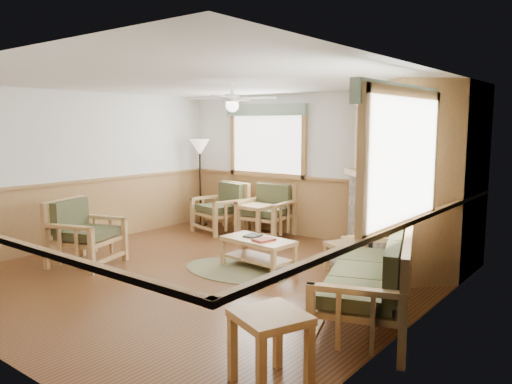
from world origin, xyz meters
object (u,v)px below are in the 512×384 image
Objects in this scene: armchair_back_left at (220,208)px; end_table_chairs at (256,221)px; end_table_sofa at (270,350)px; armchair_left at (86,233)px; sofa at (368,276)px; armchair_back_right at (266,211)px; footstool at (346,257)px; floor_lamp_left at (200,182)px; floor_lamp_right at (398,235)px; coffee_table at (258,253)px.

armchair_back_left is 0.90m from end_table_chairs.
armchair_left is at bearing 165.23° from end_table_sofa.
sofa is 1.79m from end_table_sofa.
footstool is (2.31, -1.14, -0.28)m from armchair_back_right.
floor_lamp_left is 5.42m from floor_lamp_right.
footstool is 1.37m from floor_lamp_right.
sofa reaches higher than end_table_sofa.
footstool is (-1.03, 1.47, -0.28)m from sofa.
coffee_table is at bearing 129.61° from end_table_sofa.
coffee_table is at bearing -62.58° from armchair_back_right.
coffee_table is at bearing -151.46° from footstool.
armchair_back_left reaches higher than end_table_sofa.
end_table_sofa is (3.35, -4.38, -0.18)m from armchair_back_right.
floor_lamp_right is (1.03, -0.67, 0.60)m from footstool.
end_table_chairs is (-3.44, 2.41, -0.19)m from sofa.
floor_lamp_right reaches higher than sofa.
armchair_left is at bearing -77.70° from armchair_back_left.
sofa reaches higher than coffee_table.
floor_lamp_left is at bearing 164.17° from footstool.
armchair_back_right is at bearing -147.72° from sofa.
coffee_table is at bearing -31.20° from floor_lamp_left.
sofa reaches higher than armchair_back_left.
floor_lamp_right reaches higher than coffee_table.
footstool is at bearing 33.32° from coffee_table.
end_table_sofa is (2.17, -2.62, 0.09)m from coffee_table.
armchair_left is 3.38m from floor_lamp_left.
armchair_back_left is 2.65m from coffee_table.
armchair_left is 3.91m from footstool.
armchair_left is 2.63m from coffee_table.
floor_lamp_left reaches higher than floor_lamp_right.
armchair_back_right is 2.13m from coffee_table.
armchair_left is 2.02× the size of footstool.
floor_lamp_left reaches higher than end_table_sofa.
armchair_back_left is 0.92m from floor_lamp_left.
armchair_back_right is 1.00× the size of armchair_left.
floor_lamp_right is (2.17, -0.05, 0.59)m from coffee_table.
floor_lamp_right is at bearing -25.17° from end_table_chairs.
end_table_chairs is at bearing 154.83° from floor_lamp_right.
armchair_back_right is at bearing 151.54° from floor_lamp_right.
end_table_chairs is at bearing 14.32° from armchair_back_left.
end_table_chairs is 3.83m from floor_lamp_right.
end_table_chairs is 2.59m from footstool.
armchair_left is 1.59× the size of end_table_sofa.
floor_lamp_left is (-5.10, 2.62, 0.42)m from sofa.
end_table_sofa is (0.00, -1.78, -0.19)m from sofa.
floor_lamp_right is at bearing -90.15° from armchair_left.
footstool is (3.29, 2.10, -0.28)m from armchair_left.
armchair_back_right is 1.80m from floor_lamp_left.
footstool is at bearing -21.38° from end_table_chairs.
end_table_chairs is at bearing 129.40° from end_table_sofa.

